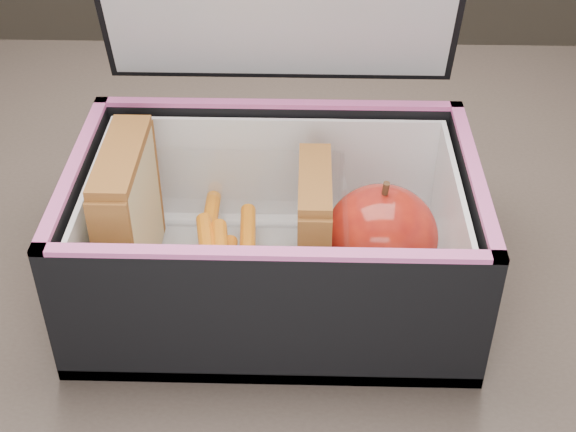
# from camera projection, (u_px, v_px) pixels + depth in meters

# --- Properties ---
(kitchen_table) EXTENTS (1.20, 0.80, 0.75)m
(kitchen_table) POSITION_uv_depth(u_px,v_px,m) (282.00, 326.00, 0.72)
(kitchen_table) COLOR brown
(kitchen_table) RESTS_ON ground
(lunch_bag) EXTENTS (0.29, 0.25, 0.29)m
(lunch_bag) POSITION_uv_depth(u_px,v_px,m) (274.00, 221.00, 0.60)
(lunch_bag) COLOR black
(lunch_bag) RESTS_ON kitchen_table
(plastic_tub) EXTENTS (0.18, 0.13, 0.08)m
(plastic_tub) POSITION_uv_depth(u_px,v_px,m) (223.00, 239.00, 0.60)
(plastic_tub) COLOR white
(plastic_tub) RESTS_ON lunch_bag
(sandwich_left) EXTENTS (0.03, 0.10, 0.11)m
(sandwich_left) POSITION_uv_depth(u_px,v_px,m) (129.00, 215.00, 0.59)
(sandwich_left) COLOR #D4C387
(sandwich_left) RESTS_ON plastic_tub
(sandwich_right) EXTENTS (0.02, 0.08, 0.09)m
(sandwich_right) POSITION_uv_depth(u_px,v_px,m) (314.00, 227.00, 0.59)
(sandwich_right) COLOR #D4C387
(sandwich_right) RESTS_ON plastic_tub
(carrot_sticks) EXTENTS (0.05, 0.15, 0.03)m
(carrot_sticks) POSITION_uv_depth(u_px,v_px,m) (222.00, 262.00, 0.60)
(carrot_sticks) COLOR orange
(carrot_sticks) RESTS_ON plastic_tub
(paper_napkin) EXTENTS (0.09, 0.09, 0.01)m
(paper_napkin) POSITION_uv_depth(u_px,v_px,m) (383.00, 275.00, 0.62)
(paper_napkin) COLOR white
(paper_napkin) RESTS_ON lunch_bag
(red_apple) EXTENTS (0.10, 0.10, 0.09)m
(red_apple) POSITION_uv_depth(u_px,v_px,m) (381.00, 237.00, 0.59)
(red_apple) COLOR maroon
(red_apple) RESTS_ON paper_napkin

